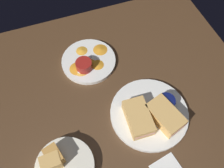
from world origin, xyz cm
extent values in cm
cube|color=#4C331E|center=(0.00, 0.00, -1.50)|extent=(110.00, 110.00, 3.00)
cylinder|color=white|center=(-2.69, -10.79, 0.80)|extent=(27.67, 27.67, 1.60)
cube|color=tan|center=(-4.03, -5.71, 4.00)|extent=(13.40, 8.31, 4.80)
cube|color=#DB938E|center=(-4.03, -5.71, 4.00)|extent=(13.63, 7.72, 0.80)
cube|color=tan|center=(-6.42, -14.50, 4.00)|extent=(14.65, 11.05, 4.80)
cube|color=#DB938E|center=(-6.42, -14.50, 4.00)|extent=(14.72, 10.54, 0.80)
cylinder|color=#0C144C|center=(-2.06, -16.99, 3.71)|extent=(6.26, 6.26, 4.22)
cylinder|color=black|center=(-2.06, -16.99, 5.42)|extent=(5.13, 5.13, 0.60)
cube|color=silver|center=(-5.84, -8.40, 1.85)|extent=(2.95, 5.36, 0.40)
ellipsoid|color=silver|center=(-3.62, -13.44, 2.00)|extent=(3.30, 3.82, 0.80)
cylinder|color=white|center=(26.61, 2.67, 0.80)|extent=(21.78, 21.78, 1.60)
cylinder|color=maroon|center=(23.34, 5.40, 3.47)|extent=(6.30, 6.30, 3.73)
cylinder|color=olive|center=(23.34, 5.40, 4.93)|extent=(5.17, 5.17, 0.60)
cube|color=silver|center=(26.26, 3.06, 1.85)|extent=(4.30, 4.60, 0.40)
ellipsoid|color=silver|center=(22.55, 7.12, 2.00)|extent=(3.78, 3.85, 0.80)
cone|color=orange|center=(24.45, 2.63, 1.90)|extent=(5.14, 5.14, 0.60)
cone|color=gold|center=(31.94, 3.97, 1.90)|extent=(5.44, 5.44, 0.60)
cone|color=orange|center=(22.99, 0.45, 1.90)|extent=(6.14, 6.14, 0.60)
cone|color=orange|center=(29.87, -3.38, 1.90)|extent=(7.69, 7.69, 0.60)
cone|color=gold|center=(23.11, 6.77, 1.90)|extent=(8.37, 8.37, 0.60)
cone|color=orange|center=(23.96, 8.04, 1.90)|extent=(6.67, 6.67, 0.60)
cylinder|color=silver|center=(-10.59, 21.64, 1.50)|extent=(18.45, 18.45, 3.00)
cube|color=tan|center=(-8.86, 24.83, 5.43)|extent=(4.65, 6.18, 4.85)
cube|color=#C68C42|center=(-7.29, 23.68, 5.36)|extent=(6.97, 5.87, 4.71)
camera|label=1|loc=(-29.77, 13.02, 77.90)|focal=37.71mm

